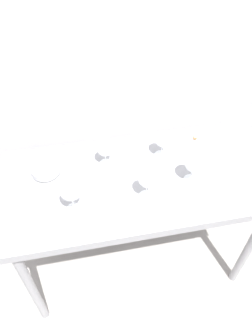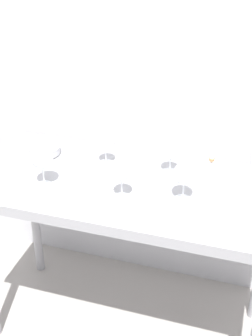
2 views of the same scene
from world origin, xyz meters
name	(u,v)px [view 2 (image 2 of 2)]	position (x,y,z in m)	size (l,w,h in m)	color
ground_plane	(127,323)	(0.00, 0.00, 0.00)	(6.00, 6.00, 0.00)	gray
back_wall	(157,62)	(0.00, 0.49, 1.30)	(3.80, 0.04, 2.60)	#B5B5BA
steel_counter	(127,202)	(0.00, -0.01, 0.79)	(1.40, 0.65, 0.90)	#95959A
wine_glass_far_left	(105,143)	(-0.15, 0.13, 1.01)	(0.08, 0.08, 0.15)	white
wine_glass_near_left	(42,158)	(-0.34, -0.13, 1.03)	(0.10, 0.10, 0.19)	white
wine_glass_far_right	(171,151)	(0.16, 0.14, 1.01)	(0.08, 0.08, 0.16)	white
wine_glass_near_center	(122,172)	(0.01, -0.13, 1.02)	(0.08, 0.08, 0.17)	white
wine_glass_near_right	(184,175)	(0.26, -0.06, 1.02)	(0.09, 0.09, 0.17)	white
tasting_sheet_upper	(82,186)	(-0.18, -0.09, 0.90)	(0.20, 0.21, 0.00)	white
tasting_bowl	(45,149)	(-0.46, 0.13, 0.93)	(0.16, 0.16, 0.05)	#4C4C4C
decanter_funnel	(211,169)	(0.35, 0.14, 0.95)	(0.12, 0.12, 0.14)	silver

